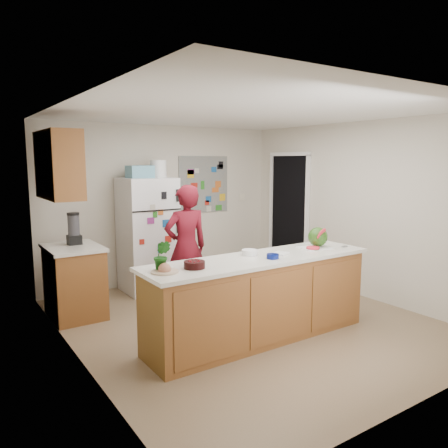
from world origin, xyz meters
TOP-DOWN VIEW (x-y plane):
  - floor at (0.00, 0.00)m, footprint 4.00×4.50m
  - wall_back at (0.00, 2.26)m, footprint 4.00×0.02m
  - wall_left at (-2.01, 0.00)m, footprint 0.02×4.50m
  - wall_right at (2.01, 0.00)m, footprint 0.02×4.50m
  - ceiling at (0.00, 0.00)m, footprint 4.00×4.50m
  - doorway at (1.99, 1.45)m, footprint 0.03×0.85m
  - peninsula_base at (-0.20, -0.50)m, footprint 2.60×0.62m
  - peninsula_top at (-0.20, -0.50)m, footprint 2.68×0.70m
  - side_counter_base at (-1.69, 1.35)m, footprint 0.60×0.80m
  - side_counter_top at (-1.69, 1.35)m, footprint 0.64×0.84m
  - upper_cabinets at (-1.82, 1.30)m, footprint 0.35×1.00m
  - refrigerator at (-0.45, 1.88)m, footprint 0.75×0.70m
  - fridge_top_bin at (-0.55, 1.88)m, footprint 0.35×0.28m
  - photo_collage at (0.75, 2.24)m, footprint 0.95×0.01m
  - person at (-0.38, 0.83)m, footprint 0.62×0.43m
  - blender_appliance at (-1.64, 1.45)m, footprint 0.14×0.14m
  - cutting_board at (0.65, -0.49)m, footprint 0.39×0.31m
  - watermelon at (0.71, -0.47)m, footprint 0.23×0.23m
  - watermelon_slice at (0.56, -0.54)m, footprint 0.15×0.15m
  - cherry_bowl at (-1.03, -0.53)m, footprint 0.27×0.27m
  - white_bowl at (-0.23, -0.36)m, footprint 0.17×0.17m
  - cobalt_bowl at (-0.13, -0.63)m, footprint 0.16×0.16m
  - plate at (-1.34, -0.52)m, footprint 0.30×0.30m
  - paper_towel at (0.08, -0.51)m, footprint 0.21×0.20m
  - keys at (1.00, -0.63)m, footprint 0.09×0.05m
  - potted_plant at (-1.33, -0.45)m, footprint 0.21×0.20m

SIDE VIEW (x-z plane):
  - floor at x=0.00m, z-range -0.02..0.00m
  - side_counter_base at x=-1.69m, z-range 0.00..0.86m
  - peninsula_base at x=-0.20m, z-range 0.00..0.88m
  - person at x=-0.38m, z-range 0.00..1.65m
  - refrigerator at x=-0.45m, z-range 0.00..1.70m
  - side_counter_top at x=-1.69m, z-range 0.86..0.90m
  - peninsula_top at x=-0.20m, z-range 0.88..0.92m
  - cutting_board at x=0.65m, z-range 0.92..0.93m
  - keys at x=1.00m, z-range 0.92..0.93m
  - plate at x=-1.34m, z-range 0.92..0.94m
  - paper_towel at x=0.08m, z-range 0.92..0.94m
  - watermelon_slice at x=0.56m, z-range 0.93..0.95m
  - cobalt_bowl at x=-0.13m, z-range 0.92..0.97m
  - white_bowl at x=-0.23m, z-range 0.92..0.98m
  - cherry_bowl at x=-1.03m, z-range 0.92..0.99m
  - doorway at x=1.99m, z-range 0.00..2.04m
  - watermelon at x=0.71m, z-range 0.93..1.16m
  - potted_plant at x=-1.33m, z-range 0.92..1.21m
  - blender_appliance at x=-1.64m, z-range 0.90..1.28m
  - wall_back at x=0.00m, z-range 0.00..2.50m
  - wall_left at x=-2.01m, z-range 0.00..2.50m
  - wall_right at x=2.01m, z-range 0.00..2.50m
  - photo_collage at x=0.75m, z-range 1.08..2.02m
  - fridge_top_bin at x=-0.55m, z-range 1.70..1.88m
  - upper_cabinets at x=-1.82m, z-range 1.50..2.30m
  - ceiling at x=0.00m, z-range 2.50..2.52m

